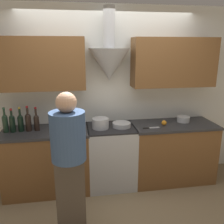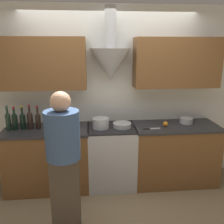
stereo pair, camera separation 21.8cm
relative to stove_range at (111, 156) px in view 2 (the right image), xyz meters
name	(u,v)px [view 2 (the right image)]	position (x,y,z in m)	size (l,w,h in m)	color
ground_plane	(114,197)	(0.00, -0.36, -0.46)	(12.00, 12.00, 0.00)	#847051
wall_back	(110,85)	(0.01, 0.27, 1.02)	(8.40, 0.58, 2.60)	silver
counter_left	(48,158)	(-0.92, 0.00, 0.00)	(1.19, 0.62, 0.91)	brown
counter_right	(174,153)	(0.95, 0.00, 0.00)	(1.25, 0.62, 0.91)	brown
stove_range	(111,156)	(0.00, 0.00, 0.00)	(0.68, 0.60, 0.91)	#B7BABC
wine_bottle_0	(8,120)	(-1.43, 0.02, 0.59)	(0.07, 0.07, 0.34)	black
wine_bottle_1	(15,120)	(-1.34, 0.01, 0.58)	(0.07, 0.07, 0.32)	black
wine_bottle_2	(23,120)	(-1.23, 0.02, 0.58)	(0.08, 0.08, 0.34)	black
wine_bottle_3	(30,119)	(-1.13, 0.02, 0.59)	(0.08, 0.08, 0.35)	black
wine_bottle_4	(38,120)	(-1.02, 0.02, 0.58)	(0.07, 0.07, 0.33)	black
stock_pot	(101,123)	(-0.15, -0.03, 0.52)	(0.24, 0.24, 0.14)	#B7BABC
mixing_bowl	(122,125)	(0.15, -0.02, 0.48)	(0.26, 0.26, 0.06)	#B7BABC
orange_fruit	(166,124)	(0.78, -0.05, 0.49)	(0.07, 0.07, 0.07)	orange
saucepan	(186,121)	(1.14, 0.07, 0.49)	(0.19, 0.19, 0.08)	#B7BABC
chefs_knife	(152,129)	(0.56, -0.14, 0.45)	(0.24, 0.04, 0.01)	silver
person_foreground_left	(64,160)	(-0.58, -0.93, 0.42)	(0.35, 0.35, 1.61)	#473D33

